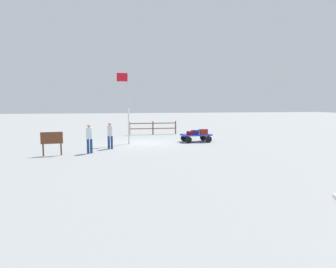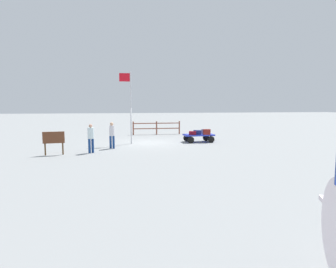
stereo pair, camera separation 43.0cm
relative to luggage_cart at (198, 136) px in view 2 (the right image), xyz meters
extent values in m
plane|color=gray|center=(3.60, -0.12, -0.44)|extent=(120.00, 120.00, 0.00)
cube|color=#2938C5|center=(-0.02, 0.00, 0.09)|extent=(2.25, 1.21, 0.10)
cube|color=#2938C5|center=(1.02, 0.07, 0.09)|extent=(0.15, 1.01, 0.10)
cylinder|color=black|center=(0.70, 0.60, -0.20)|extent=(0.48, 0.15, 0.48)
cylinder|color=black|center=(0.78, -0.50, -0.20)|extent=(0.48, 0.15, 0.48)
cylinder|color=black|center=(-0.83, 0.50, -0.20)|extent=(0.48, 0.15, 0.48)
cylinder|color=black|center=(-0.75, -0.60, -0.20)|extent=(0.48, 0.15, 0.48)
cube|color=maroon|center=(0.49, 0.24, 0.26)|extent=(0.60, 0.52, 0.25)
cube|color=maroon|center=(-0.52, 0.35, 0.34)|extent=(0.53, 0.33, 0.39)
cube|color=gray|center=(-0.59, -0.38, 0.30)|extent=(0.62, 0.47, 0.32)
cube|color=navy|center=(0.11, 0.17, 0.30)|extent=(0.64, 0.48, 0.31)
cylinder|color=navy|center=(6.04, 2.21, -0.03)|extent=(0.14, 0.14, 0.81)
cylinder|color=navy|center=(6.22, 2.13, -0.03)|extent=(0.14, 0.14, 0.81)
cylinder|color=silver|center=(6.13, 2.17, 0.69)|extent=(0.41, 0.41, 0.64)
sphere|color=tan|center=(6.13, 2.17, 1.12)|extent=(0.21, 0.21, 0.21)
cylinder|color=navy|center=(7.16, 3.56, -0.02)|extent=(0.14, 0.14, 0.83)
cylinder|color=navy|center=(7.33, 3.66, -0.02)|extent=(0.14, 0.14, 0.83)
cylinder|color=silver|center=(7.25, 3.61, 0.71)|extent=(0.50, 0.50, 0.63)
sphere|color=tan|center=(7.25, 3.61, 1.13)|extent=(0.20, 0.20, 0.20)
cylinder|color=silver|center=(4.89, 0.18, 2.06)|extent=(0.10, 0.10, 4.99)
cube|color=red|center=(5.30, 0.18, 4.17)|extent=(0.72, 0.05, 0.57)
cylinder|color=#4C3319|center=(8.74, 3.92, -0.11)|extent=(0.08, 0.08, 0.65)
cylinder|color=#4C3319|center=(9.64, 4.04, -0.11)|extent=(0.08, 0.08, 0.65)
cube|color=brown|center=(9.19, 3.98, 0.54)|extent=(1.14, 0.21, 0.64)
cylinder|color=brown|center=(0.38, -5.57, 0.16)|extent=(0.12, 0.12, 1.20)
cylinder|color=brown|center=(2.50, -5.52, 0.16)|extent=(0.12, 0.12, 1.20)
cylinder|color=brown|center=(4.61, -5.46, 0.16)|extent=(0.12, 0.12, 1.20)
cube|color=brown|center=(2.50, -5.52, 0.58)|extent=(4.23, 0.19, 0.08)
cube|color=brown|center=(2.50, -5.52, 0.10)|extent=(4.23, 0.19, 0.08)
camera|label=1|loc=(5.65, 20.24, 2.44)|focal=30.60mm
camera|label=2|loc=(5.23, 20.31, 2.44)|focal=30.60mm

